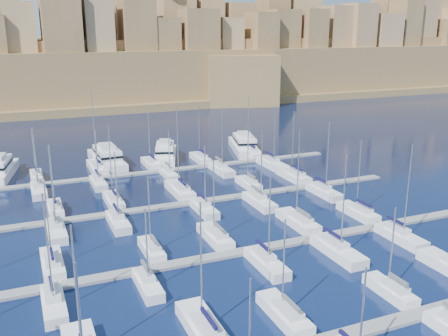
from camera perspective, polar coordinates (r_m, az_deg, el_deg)
name	(u,v)px	position (r m, az deg, el deg)	size (l,w,h in m)	color
ground	(209,224)	(81.09, -1.77, -6.37)	(600.00, 600.00, 0.00)	black
pontoon_mid_near	(240,252)	(70.89, 1.80, -9.59)	(84.00, 2.00, 0.40)	slate
pontoon_mid_far	(188,203)	(89.81, -4.08, -4.02)	(84.00, 2.00, 0.40)	slate
pontoon_far	(156,172)	(109.88, -7.82, -0.41)	(84.00, 2.00, 0.40)	slate
sailboat_2	(204,329)	(53.80, -2.29, -17.89)	(3.01, 10.04, 14.64)	white
sailboat_3	(284,314)	(56.57, 6.93, -16.19)	(2.58, 8.61, 11.73)	white
sailboat_4	(391,290)	(63.58, 18.51, -13.13)	(2.26, 7.53, 11.22)	white
sailboat_13	(52,264)	(70.16, -19.02, -10.32)	(2.68, 8.92, 12.00)	white
sailboat_14	(152,249)	(71.23, -8.27, -9.18)	(2.26, 7.53, 11.59)	white
sailboat_15	(215,236)	(74.61, -1.00, -7.79)	(2.69, 8.97, 12.64)	white
sailboat_16	(298,221)	(80.92, 8.46, -6.01)	(2.90, 9.65, 15.78)	white
sailboat_17	(358,212)	(86.80, 15.09, -4.89)	(2.63, 8.77, 13.23)	white
sailboat_19	(54,304)	(60.95, -18.90, -14.46)	(2.45, 8.17, 14.26)	white
sailboat_20	(148,284)	(62.48, -8.73, -12.97)	(2.26, 7.55, 10.89)	white
sailboat_21	(266,263)	(67.00, 4.86, -10.72)	(2.62, 8.74, 13.00)	white
sailboat_22	(338,250)	(71.86, 12.86, -9.15)	(2.96, 9.87, 14.98)	white
sailboat_23	(400,236)	(79.06, 19.50, -7.33)	(2.66, 8.86, 15.09)	white
sailboat_25	(55,209)	(90.18, -18.74, -4.42)	(2.39, 7.95, 12.13)	white
sailboat_26	(113,200)	(91.51, -12.52, -3.63)	(2.57, 8.57, 14.50)	white
sailboat_27	(180,190)	(95.17, -5.07, -2.52)	(3.11, 10.37, 16.88)	white
sailboat_28	(249,183)	(99.05, 2.83, -1.77)	(2.38, 7.94, 13.05)	white
sailboat_29	(293,176)	(104.94, 7.92, -0.87)	(3.05, 10.18, 14.53)	white
sailboat_31	(56,231)	(80.63, -18.62, -6.80)	(2.64, 8.80, 14.35)	white
sailboat_32	(118,222)	(81.70, -12.03, -6.01)	(2.60, 8.65, 12.66)	white
sailboat_33	(204,209)	(85.50, -2.28, -4.66)	(2.49, 8.31, 12.07)	white
sailboat_34	(259,201)	(89.13, 4.05, -3.81)	(2.71, 9.04, 14.15)	white
sailboat_35	(324,192)	(95.88, 11.35, -2.66)	(2.67, 8.89, 14.40)	white
sailboat_37	(36,176)	(111.01, -20.66, -0.86)	(2.33, 7.76, 11.21)	white
sailboat_38	(97,167)	(113.46, -14.28, 0.07)	(3.25, 10.84, 18.31)	white
sailboat_39	(151,163)	(114.67, -8.37, 0.53)	(2.59, 8.65, 12.95)	white
sailboat_40	(200,158)	(118.11, -2.73, 1.14)	(2.60, 8.66, 13.79)	white
sailboat_41	(249,153)	(123.26, 2.90, 1.77)	(2.76, 9.19, 14.92)	white
sailboat_43	(39,190)	(101.26, -20.42, -2.38)	(2.69, 8.96, 13.28)	white
sailboat_44	(98,183)	(102.53, -14.17, -1.64)	(2.46, 8.20, 11.82)	white
sailboat_45	(169,174)	(105.86, -6.29, -0.70)	(2.25, 7.51, 10.59)	white
sailboat_46	(221,169)	(108.74, -0.32, -0.13)	(2.80, 9.34, 14.16)	white
sailboat_47	(272,164)	(113.35, 5.55, 0.46)	(3.17, 10.57, 14.59)	white
motor_yacht_b	(107,158)	(117.53, -13.23, 1.15)	(6.13, 18.60, 5.25)	white
motor_yacht_c	(165,153)	(119.27, -6.73, 1.68)	(9.59, 16.58, 5.25)	white
motor_yacht_d	(244,145)	(127.41, 2.30, 2.69)	(9.88, 18.69, 5.25)	white
fortified_city	(77,66)	(227.49, -16.43, 11.17)	(460.00, 108.95, 59.52)	brown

